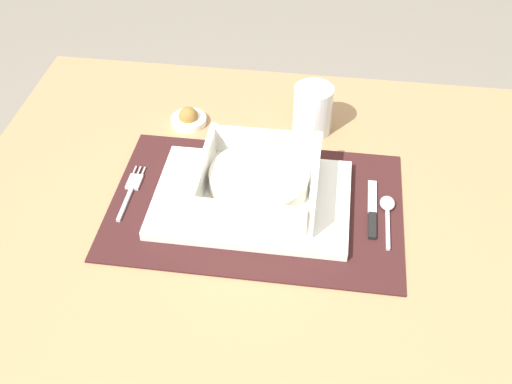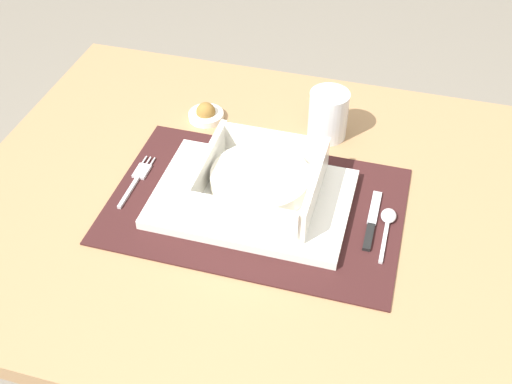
{
  "view_description": "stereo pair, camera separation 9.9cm",
  "coord_description": "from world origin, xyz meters",
  "px_view_note": "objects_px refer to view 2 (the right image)",
  "views": [
    {
      "loc": [
        0.11,
        -0.73,
        1.41
      ],
      "look_at": [
        0.01,
        -0.01,
        0.74
      ],
      "focal_mm": 44.18,
      "sensor_mm": 36.0,
      "label": 1
    },
    {
      "loc": [
        0.2,
        -0.71,
        1.41
      ],
      "look_at": [
        0.01,
        -0.01,
        0.74
      ],
      "focal_mm": 44.18,
      "sensor_mm": 36.0,
      "label": 2
    }
  ],
  "objects_px": {
    "butter_knife": "(371,224)",
    "condiment_saucer": "(206,114)",
    "dining_table": "(254,240)",
    "porridge_bowl": "(259,183)",
    "spoon": "(388,221)",
    "drinking_glass": "(328,117)",
    "fork": "(138,177)"
  },
  "relations": [
    {
      "from": "fork",
      "to": "drinking_glass",
      "type": "relative_size",
      "value": 1.46
    },
    {
      "from": "porridge_bowl",
      "to": "spoon",
      "type": "bearing_deg",
      "value": 1.15
    },
    {
      "from": "butter_knife",
      "to": "condiment_saucer",
      "type": "distance_m",
      "value": 0.39
    },
    {
      "from": "dining_table",
      "to": "drinking_glass",
      "type": "xyz_separation_m",
      "value": [
        0.08,
        0.2,
        0.14
      ]
    },
    {
      "from": "spoon",
      "to": "drinking_glass",
      "type": "distance_m",
      "value": 0.24
    },
    {
      "from": "spoon",
      "to": "condiment_saucer",
      "type": "xyz_separation_m",
      "value": [
        -0.36,
        0.19,
        0.0
      ]
    },
    {
      "from": "drinking_glass",
      "to": "condiment_saucer",
      "type": "xyz_separation_m",
      "value": [
        -0.23,
        -0.01,
        -0.03
      ]
    },
    {
      "from": "butter_knife",
      "to": "condiment_saucer",
      "type": "xyz_separation_m",
      "value": [
        -0.34,
        0.2,
        0.0
      ]
    },
    {
      "from": "dining_table",
      "to": "porridge_bowl",
      "type": "distance_m",
      "value": 0.14
    },
    {
      "from": "porridge_bowl",
      "to": "drinking_glass",
      "type": "relative_size",
      "value": 2.07
    },
    {
      "from": "fork",
      "to": "porridge_bowl",
      "type": "bearing_deg",
      "value": 0.75
    },
    {
      "from": "butter_knife",
      "to": "porridge_bowl",
      "type": "bearing_deg",
      "value": -179.16
    },
    {
      "from": "fork",
      "to": "condiment_saucer",
      "type": "xyz_separation_m",
      "value": [
        0.05,
        0.2,
        0.0
      ]
    },
    {
      "from": "dining_table",
      "to": "butter_knife",
      "type": "xyz_separation_m",
      "value": [
        0.19,
        -0.01,
        0.1
      ]
    },
    {
      "from": "porridge_bowl",
      "to": "condiment_saucer",
      "type": "relative_size",
      "value": 2.82
    },
    {
      "from": "fork",
      "to": "spoon",
      "type": "height_order",
      "value": "spoon"
    },
    {
      "from": "porridge_bowl",
      "to": "spoon",
      "type": "relative_size",
      "value": 1.64
    },
    {
      "from": "fork",
      "to": "spoon",
      "type": "xyz_separation_m",
      "value": [
        0.41,
        0.01,
        0.0
      ]
    },
    {
      "from": "porridge_bowl",
      "to": "butter_knife",
      "type": "distance_m",
      "value": 0.18
    },
    {
      "from": "dining_table",
      "to": "porridge_bowl",
      "type": "height_order",
      "value": "porridge_bowl"
    },
    {
      "from": "dining_table",
      "to": "porridge_bowl",
      "type": "relative_size",
      "value": 5.16
    },
    {
      "from": "dining_table",
      "to": "condiment_saucer",
      "type": "distance_m",
      "value": 0.26
    },
    {
      "from": "drinking_glass",
      "to": "dining_table",
      "type": "bearing_deg",
      "value": -111.95
    },
    {
      "from": "spoon",
      "to": "drinking_glass",
      "type": "relative_size",
      "value": 1.27
    },
    {
      "from": "drinking_glass",
      "to": "condiment_saucer",
      "type": "bearing_deg",
      "value": -177.2
    },
    {
      "from": "fork",
      "to": "dining_table",
      "type": "bearing_deg",
      "value": 2.11
    },
    {
      "from": "porridge_bowl",
      "to": "drinking_glass",
      "type": "xyz_separation_m",
      "value": [
        0.07,
        0.2,
        -0.0
      ]
    },
    {
      "from": "fork",
      "to": "spoon",
      "type": "bearing_deg",
      "value": 1.0
    },
    {
      "from": "dining_table",
      "to": "drinking_glass",
      "type": "bearing_deg",
      "value": 68.05
    },
    {
      "from": "spoon",
      "to": "porridge_bowl",
      "type": "bearing_deg",
      "value": -179.11
    },
    {
      "from": "porridge_bowl",
      "to": "fork",
      "type": "distance_m",
      "value": 0.21
    },
    {
      "from": "spoon",
      "to": "drinking_glass",
      "type": "xyz_separation_m",
      "value": [
        -0.13,
        0.2,
        0.03
      ]
    }
  ]
}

